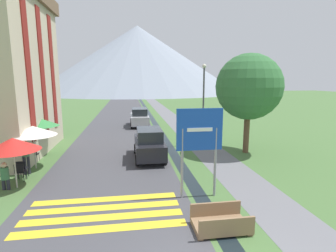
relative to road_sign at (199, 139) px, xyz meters
name	(u,v)px	position (x,y,z in m)	size (l,w,h in m)	color
ground_plane	(145,127)	(-1.12, 15.80, -2.37)	(160.00, 160.00, 0.00)	#476B38
road	(122,115)	(-3.62, 25.80, -2.37)	(6.40, 60.00, 0.01)	#424247
footpath	(167,114)	(2.48, 25.80, -2.37)	(2.20, 60.00, 0.01)	slate
drainage_channel	(149,114)	(0.08, 25.80, -2.37)	(0.60, 60.00, 0.00)	black
crosswalk_marking	(104,212)	(-3.62, -0.75, -2.36)	(5.44, 2.54, 0.01)	yellow
mountain_distant	(138,60)	(1.08, 90.21, 9.61)	(73.77, 73.77, 23.96)	gray
road_sign	(199,139)	(0.00, 0.00, 0.00)	(1.81, 0.11, 3.55)	gray
footbridge	(221,223)	(0.08, -2.37, -2.14)	(1.70, 1.10, 0.65)	#846647
parked_car_near	(149,144)	(-1.52, 5.39, -1.46)	(1.73, 3.90, 1.82)	black
parked_car_far	(139,117)	(-1.62, 16.62, -1.46)	(1.81, 4.17, 1.82)	#B2B2B7
cafe_chair_near_right	(22,168)	(-7.72, 3.19, -1.86)	(0.40, 0.40, 0.85)	black
cafe_chair_near_left	(20,171)	(-7.65, 2.76, -1.86)	(0.40, 0.40, 0.85)	black
cafe_chair_far_right	(34,153)	(-8.03, 5.77, -1.86)	(0.40, 0.40, 0.85)	black
cafe_chair_far_left	(33,154)	(-8.06, 5.66, -1.86)	(0.40, 0.40, 0.85)	black
cafe_umbrella_front_red	(13,144)	(-7.54, 2.05, -0.44)	(2.21, 2.21, 2.20)	#B7B2A8
cafe_umbrella_middle_white	(33,131)	(-7.57, 4.56, -0.35)	(2.34, 2.34, 2.27)	#B7B2A8
cafe_umbrella_rear_green	(40,122)	(-7.99, 7.08, -0.30)	(2.18, 2.18, 2.31)	#B7B2A8
person_seated_near	(5,175)	(-7.90, 1.88, -1.71)	(0.32, 0.32, 1.20)	#282833
person_standing_terrace	(26,154)	(-7.71, 3.75, -1.34)	(0.32, 0.32, 1.78)	#282833
streetlamp	(203,99)	(2.47, 8.03, 0.95)	(0.28, 0.28, 5.67)	#515156
tree_by_path	(249,87)	(4.71, 5.87, 1.80)	(4.08, 4.08, 6.22)	brown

